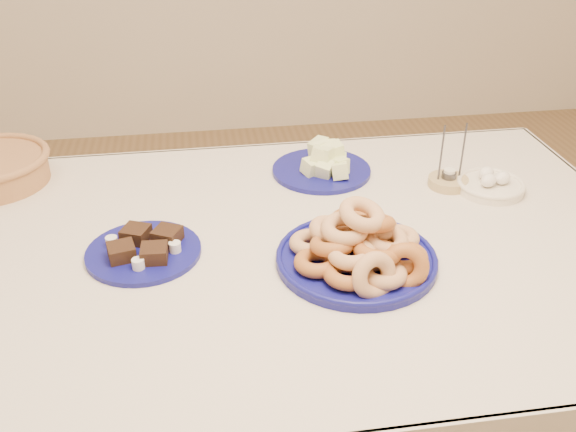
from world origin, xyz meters
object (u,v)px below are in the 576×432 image
(dining_table, at_px, (285,281))
(donut_platter, at_px, (359,249))
(egg_bowl, at_px, (491,184))
(candle_holder, at_px, (448,180))
(brownie_plate, at_px, (144,249))
(melon_plate, at_px, (324,164))

(dining_table, xyz_separation_m, donut_platter, (0.14, -0.11, 0.15))
(dining_table, xyz_separation_m, egg_bowl, (0.56, 0.17, 0.12))
(candle_holder, bearing_deg, dining_table, -155.65)
(candle_holder, bearing_deg, brownie_plate, -164.95)
(dining_table, bearing_deg, candle_holder, 24.35)
(dining_table, distance_m, donut_platter, 0.23)
(melon_plate, height_order, candle_holder, candle_holder)
(donut_platter, bearing_deg, egg_bowl, 33.29)
(candle_holder, bearing_deg, egg_bowl, -23.33)
(melon_plate, bearing_deg, donut_platter, -91.95)
(dining_table, xyz_separation_m, candle_holder, (0.46, 0.21, 0.12))
(melon_plate, bearing_deg, egg_bowl, -22.27)
(candle_holder, bearing_deg, donut_platter, -135.33)
(melon_plate, distance_m, candle_holder, 0.33)
(egg_bowl, bearing_deg, candle_holder, 156.67)
(dining_table, height_order, donut_platter, donut_platter)
(donut_platter, distance_m, egg_bowl, 0.50)
(melon_plate, bearing_deg, brownie_plate, -144.65)
(dining_table, height_order, brownie_plate, brownie_plate)
(brownie_plate, xyz_separation_m, egg_bowl, (0.87, 0.17, 0.00))
(donut_platter, xyz_separation_m, melon_plate, (0.02, 0.44, -0.01))
(dining_table, bearing_deg, egg_bowl, 16.61)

